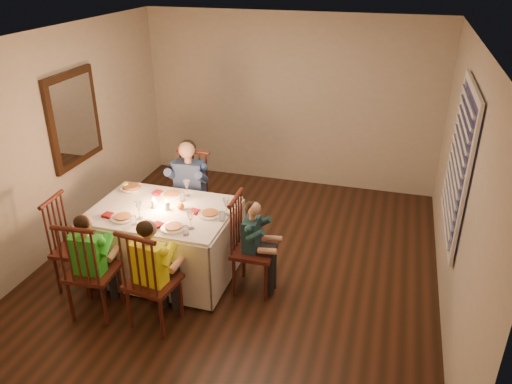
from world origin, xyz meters
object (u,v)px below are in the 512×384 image
(chair_extra, at_px, (83,285))
(chair_adult, at_px, (192,234))
(chair_near_right, at_px, (158,322))
(child_green, at_px, (99,311))
(serving_bowl, at_px, (132,189))
(adult, at_px, (192,234))
(chair_end, at_px, (254,288))
(dining_table, at_px, (163,228))
(chair_near_left, at_px, (99,311))
(child_teal, at_px, (254,288))
(child_yellow, at_px, (158,322))

(chair_extra, bearing_deg, chair_adult, -33.29)
(chair_near_right, relative_size, child_green, 0.97)
(serving_bowl, bearing_deg, chair_near_right, -54.58)
(adult, bearing_deg, chair_adult, 87.17)
(chair_near_right, height_order, chair_end, same)
(chair_end, distance_m, child_green, 1.65)
(chair_near_right, xyz_separation_m, chair_extra, (-1.08, 0.33, 0.00))
(serving_bowl, bearing_deg, chair_end, -12.25)
(chair_adult, xyz_separation_m, adult, (0.00, -0.00, 0.00))
(dining_table, relative_size, chair_near_left, 1.41)
(chair_adult, relative_size, child_green, 0.97)
(child_teal, bearing_deg, chair_end, -0.00)
(dining_table, height_order, adult, dining_table)
(adult, relative_size, serving_bowl, 5.39)
(chair_adult, xyz_separation_m, chair_near_left, (-0.32, -1.71, 0.00))
(child_yellow, height_order, child_teal, child_yellow)
(chair_extra, bearing_deg, adult, -33.29)
(dining_table, distance_m, child_teal, 1.21)
(chair_end, height_order, child_yellow, child_yellow)
(adult, bearing_deg, chair_near_right, -81.63)
(chair_extra, height_order, child_yellow, child_yellow)
(adult, height_order, child_green, adult)
(dining_table, xyz_separation_m, chair_near_left, (-0.37, -0.86, -0.58))
(child_teal, height_order, serving_bowl, serving_bowl)
(adult, height_order, child_yellow, adult)
(child_green, xyz_separation_m, child_teal, (1.43, 0.83, 0.00))
(dining_table, relative_size, child_teal, 1.47)
(adult, distance_m, child_green, 1.74)
(adult, bearing_deg, child_yellow, -81.63)
(chair_near_left, height_order, chair_near_right, same)
(adult, bearing_deg, child_green, -103.35)
(child_yellow, bearing_deg, chair_extra, -9.93)
(adult, bearing_deg, child_teal, -41.37)
(chair_extra, height_order, child_green, child_green)
(chair_extra, bearing_deg, child_teal, -80.26)
(child_yellow, xyz_separation_m, child_teal, (0.77, 0.81, 0.00))
(child_teal, bearing_deg, chair_extra, 103.63)
(dining_table, height_order, chair_adult, dining_table)
(child_green, bearing_deg, child_yellow, 177.09)
(chair_near_right, bearing_deg, dining_table, -63.82)
(adult, bearing_deg, dining_table, -89.53)
(chair_near_left, distance_m, chair_end, 1.65)
(chair_adult, distance_m, chair_extra, 1.55)
(serving_bowl, bearing_deg, chair_adult, 47.66)
(chair_adult, xyz_separation_m, child_green, (-0.32, -1.71, 0.00))
(child_green, bearing_deg, chair_adult, -105.00)
(child_teal, bearing_deg, chair_near_left, 119.32)
(child_green, distance_m, serving_bowl, 1.46)
(adult, xyz_separation_m, child_yellow, (0.34, -1.70, 0.00))
(chair_near_right, relative_size, child_teal, 1.04)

